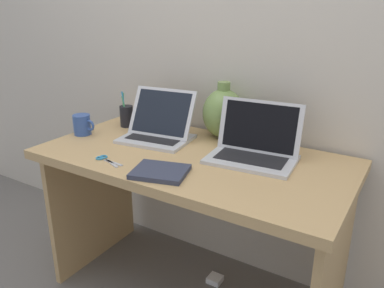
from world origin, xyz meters
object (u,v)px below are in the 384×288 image
object	(u,v)px
laptop_left	(159,126)
notebook_stack	(159,171)
power_brick	(215,279)
scissors	(105,159)
pen_cup	(126,116)
laptop_right	(255,144)
coffee_mug	(82,125)
green_vase	(223,113)

from	to	relation	value
laptop_left	notebook_stack	bearing A→B (deg)	-53.57
power_brick	scissors	bearing A→B (deg)	-130.82
power_brick	pen_cup	bearing A→B (deg)	177.04
laptop_left	laptop_right	world-z (taller)	laptop_right
laptop_left	laptop_right	size ratio (longest dim) A/B	0.93
scissors	power_brick	bearing A→B (deg)	49.18
laptop_right	coffee_mug	world-z (taller)	laptop_right
scissors	power_brick	size ratio (longest dim) A/B	2.11
scissors	coffee_mug	bearing A→B (deg)	149.99
notebook_stack	coffee_mug	bearing A→B (deg)	163.08
laptop_right	green_vase	distance (m)	0.30
power_brick	laptop_right	bearing A→B (deg)	-9.10
laptop_left	power_brick	size ratio (longest dim) A/B	4.93
pen_cup	scissors	distance (m)	0.47
laptop_left	green_vase	world-z (taller)	green_vase
power_brick	notebook_stack	bearing A→B (deg)	-98.69
laptop_left	scissors	xyz separation A→B (m)	(-0.03, -0.34, -0.06)
coffee_mug	power_brick	size ratio (longest dim) A/B	1.76
laptop_left	green_vase	bearing A→B (deg)	36.54
laptop_right	scissors	bearing A→B (deg)	-145.89
notebook_stack	scissors	size ratio (longest dim) A/B	1.37
scissors	power_brick	distance (m)	0.88
notebook_stack	scissors	bearing A→B (deg)	-178.35
notebook_stack	pen_cup	distance (m)	0.64
coffee_mug	green_vase	bearing A→B (deg)	28.64
coffee_mug	power_brick	bearing A→B (deg)	16.03
notebook_stack	pen_cup	world-z (taller)	pen_cup
laptop_left	scissors	bearing A→B (deg)	-94.68
laptop_right	pen_cup	distance (m)	0.75
notebook_stack	pen_cup	size ratio (longest dim) A/B	1.08
green_vase	notebook_stack	size ratio (longest dim) A/B	1.33
notebook_stack	pen_cup	bearing A→B (deg)	141.56
laptop_right	scissors	xyz separation A→B (m)	(-0.51, -0.35, -0.06)
laptop_right	scissors	world-z (taller)	laptop_right
green_vase	notebook_stack	world-z (taller)	green_vase
pen_cup	power_brick	world-z (taller)	pen_cup
laptop_left	laptop_right	distance (m)	0.49
pen_cup	green_vase	bearing A→B (deg)	12.46
laptop_right	coffee_mug	size ratio (longest dim) A/B	3.01
green_vase	pen_cup	distance (m)	0.52
notebook_stack	coffee_mug	distance (m)	0.63
laptop_right	green_vase	bearing A→B (deg)	144.45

